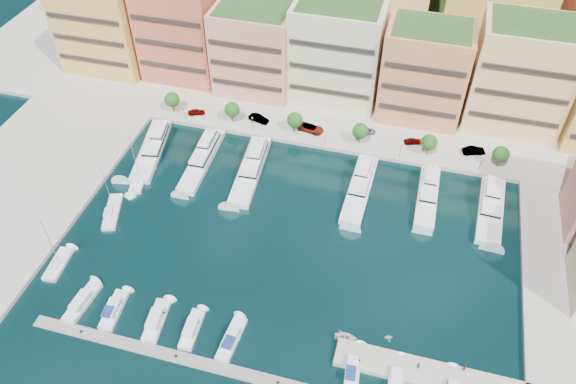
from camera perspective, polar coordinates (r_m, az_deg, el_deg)
name	(u,v)px	position (r m, az deg, el deg)	size (l,w,h in m)	color
ground	(290,242)	(114.24, 0.24, -5.08)	(400.00, 400.00, 0.00)	black
north_quay	(348,78)	(160.57, 6.16, 11.40)	(220.00, 64.00, 2.00)	#9E998E
west_quay	(1,211)	(134.87, -27.11, -1.71)	(34.00, 76.00, 2.00)	#9E998E
hillside	(375,3)	(202.29, 8.87, 18.48)	(240.00, 40.00, 58.00)	#213817
south_pontoon	(226,370)	(98.86, -6.30, -17.55)	(72.00, 2.20, 0.35)	gray
finger_pier	(430,376)	(100.65, 14.24, -17.65)	(32.00, 5.00, 2.00)	#9E998E
apartment_0	(103,24)	(165.74, -18.26, 15.88)	(22.00, 16.50, 24.80)	gold
apartment_1	(181,28)	(156.68, -10.79, 16.06)	(20.00, 16.50, 26.80)	#DD6B49
apartment_2	(255,49)	(148.80, -3.37, 14.27)	(20.00, 15.50, 22.80)	tan
apartment_3	(337,51)	(145.19, 5.01, 14.03)	(22.00, 16.50, 25.80)	#F1E9BA
apartment_4	(424,72)	(142.44, 13.69, 11.78)	(20.00, 15.50, 23.80)	#DE8853
apartment_5	(521,75)	(145.19, 22.58, 10.89)	(22.00, 16.50, 26.80)	#E3BA78
backblock_2	(379,7)	(162.62, 9.26, 18.03)	(26.00, 18.00, 30.00)	#E3BA78
backblock_3	(493,21)	(162.77, 20.11, 15.97)	(26.00, 18.00, 30.00)	gold
tree_0	(172,100)	(145.97, -11.70, 9.18)	(3.80, 3.80, 5.65)	#473323
tree_1	(232,110)	(140.25, -5.71, 8.33)	(3.80, 3.80, 5.65)	#473323
tree_2	(295,120)	(136.18, 0.69, 7.33)	(3.80, 3.80, 5.65)	#473323
tree_3	(360,131)	(133.91, 7.36, 6.17)	(3.80, 3.80, 5.65)	#473323
tree_4	(429,142)	(133.53, 14.14, 4.91)	(3.80, 3.80, 5.65)	#473323
tree_5	(501,154)	(135.06, 20.83, 3.60)	(3.80, 3.80, 5.65)	#473323
lamppost_0	(184,110)	(143.26, -10.56, 8.16)	(0.30, 0.30, 4.20)	black
lamppost_1	(253,122)	(137.34, -3.63, 7.11)	(0.30, 0.30, 4.20)	black
lamppost_2	(325,134)	(133.59, 3.77, 5.88)	(0.30, 0.30, 4.20)	black
lamppost_3	(401,147)	(132.22, 11.42, 4.49)	(0.30, 0.30, 4.20)	black
lamppost_4	(481,161)	(133.28, 19.06, 3.01)	(0.30, 0.30, 4.20)	black
yacht_0	(153,146)	(137.74, -13.58, 4.52)	(8.68, 22.19, 7.30)	white
yacht_1	(203,157)	(132.61, -8.63, 3.52)	(5.02, 22.48, 7.30)	white
yacht_2	(252,167)	(128.75, -3.72, 2.60)	(6.48, 23.30, 7.30)	white
yacht_4	(360,186)	(125.04, 7.37, 0.65)	(5.09, 21.95, 7.30)	white
yacht_5	(428,193)	(125.93, 14.03, -0.09)	(4.34, 18.78, 7.30)	white
yacht_6	(491,206)	(126.95, 19.93, -1.36)	(5.99, 20.04, 7.30)	white
cruiser_0	(82,302)	(111.25, -20.18, -10.48)	(3.33, 9.38, 2.55)	white
cruiser_1	(114,310)	(108.38, -17.29, -11.40)	(3.32, 8.59, 2.66)	white
cruiser_2	(156,321)	(105.16, -13.24, -12.61)	(3.67, 8.96, 2.55)	white
cruiser_3	(192,330)	(102.94, -9.75, -13.61)	(2.92, 8.18, 2.55)	white
cruiser_4	(231,339)	(100.97, -5.79, -14.68)	(3.05, 9.01, 2.66)	white
cruiser_7	(353,370)	(98.30, 6.57, -17.49)	(3.18, 9.15, 2.66)	white
cruiser_8	(396,380)	(98.47, 10.90, -18.27)	(2.80, 8.31, 2.55)	white
sailboat_0	(58,265)	(118.89, -22.32, -6.84)	(3.49, 8.23, 13.20)	white
sailboat_1	(112,212)	(125.05, -17.41, -1.99)	(5.85, 10.63, 13.20)	white
sailboat_2	(138,180)	(130.76, -14.95, 1.14)	(4.66, 8.79, 13.20)	white
tender_0	(346,338)	(101.33, 5.93, -14.52)	(2.95, 4.13, 0.86)	silver
tender_1	(388,337)	(102.40, 10.17, -14.32)	(1.36, 1.57, 0.83)	beige
car_0	(196,112)	(145.77, -9.29, 8.04)	(1.72, 4.28, 1.46)	gray
car_1	(259,119)	(141.63, -3.00, 7.46)	(1.81, 5.20, 1.71)	gray
car_2	(311,128)	(138.46, 2.36, 6.50)	(2.85, 6.19, 1.72)	gray
car_3	(366,131)	(139.03, 7.94, 6.15)	(1.93, 4.76, 1.38)	gray
car_4	(413,141)	(137.96, 12.58, 5.08)	(1.70, 4.22, 1.44)	gray
car_5	(474,151)	(138.73, 18.35, 4.01)	(1.82, 5.22, 1.72)	gray
person_0	(418,365)	(98.95, 13.09, -16.78)	(0.64, 0.42, 1.75)	#283951
person_1	(464,367)	(100.64, 17.45, -16.62)	(0.88, 0.69, 1.82)	brown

